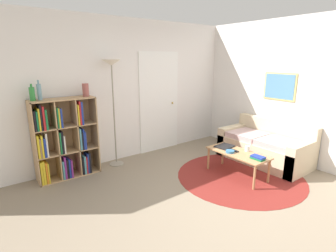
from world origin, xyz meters
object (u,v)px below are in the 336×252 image
(bowl, at_px, (230,151))
(floor_lamp, at_px, (112,75))
(coffee_table, at_px, (238,155))
(cup, at_px, (247,149))
(bottle_left, at_px, (32,94))
(couch, at_px, (266,147))
(bottle_middle, at_px, (39,92))
(vase_on_shelf, at_px, (86,90))
(bookshelf, at_px, (63,141))
(laptop, at_px, (225,146))

(bowl, bearing_deg, floor_lamp, 128.59)
(coffee_table, bearing_deg, cup, -21.57)
(bowl, bearing_deg, bottle_left, 146.86)
(couch, relative_size, bowl, 11.38)
(bowl, xyz_separation_m, bottle_middle, (-2.40, 1.62, 0.98))
(bottle_left, height_order, bottle_middle, bottle_middle)
(cup, distance_m, vase_on_shelf, 2.80)
(cup, bearing_deg, bookshelf, 144.43)
(cup, bearing_deg, bowl, 155.44)
(floor_lamp, height_order, cup, floor_lamp)
(floor_lamp, xyz_separation_m, laptop, (1.40, -1.33, -1.19))
(bowl, distance_m, bottle_middle, 3.06)
(bowl, relative_size, bottle_left, 0.57)
(bookshelf, distance_m, coffee_table, 2.82)
(laptop, bearing_deg, vase_on_shelf, 143.89)
(couch, bearing_deg, bowl, -178.49)
(laptop, xyz_separation_m, vase_on_shelf, (-1.86, 1.36, 0.97))
(couch, bearing_deg, bookshelf, 153.86)
(bottle_left, bearing_deg, bowl, -33.14)
(couch, distance_m, laptop, 0.96)
(vase_on_shelf, bearing_deg, bowl, -43.03)
(floor_lamp, bearing_deg, cup, -47.98)
(bowl, height_order, cup, cup)
(bookshelf, bearing_deg, bottle_left, 175.68)
(floor_lamp, distance_m, bottle_middle, 1.16)
(bookshelf, distance_m, floor_lamp, 1.34)
(cup, bearing_deg, couch, 11.04)
(couch, relative_size, laptop, 4.80)
(cup, relative_size, bottle_middle, 0.31)
(couch, xyz_separation_m, coffee_table, (-0.95, -0.09, 0.09))
(laptop, height_order, cup, cup)
(bookshelf, relative_size, coffee_table, 1.27)
(floor_lamp, relative_size, coffee_table, 1.84)
(couch, xyz_separation_m, vase_on_shelf, (-2.79, 1.58, 1.12))
(bookshelf, height_order, cup, bookshelf)
(couch, bearing_deg, coffee_table, -174.53)
(bookshelf, xyz_separation_m, coffee_table, (2.26, -1.67, -0.25))
(floor_lamp, height_order, laptop, floor_lamp)
(coffee_table, relative_size, laptop, 3.08)
(floor_lamp, bearing_deg, vase_on_shelf, 176.49)
(couch, height_order, laptop, couch)
(coffee_table, relative_size, cup, 10.97)
(couch, xyz_separation_m, laptop, (-0.92, 0.22, 0.15))
(cup, relative_size, vase_on_shelf, 0.44)
(coffee_table, height_order, laptop, laptop)
(bottle_middle, bearing_deg, cup, -33.13)
(bottle_left, bearing_deg, coffee_table, -32.94)
(bottle_left, bearing_deg, floor_lamp, -2.62)
(cup, xyz_separation_m, vase_on_shelf, (-1.99, 1.73, 0.94))
(floor_lamp, bearing_deg, bottle_left, 177.38)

